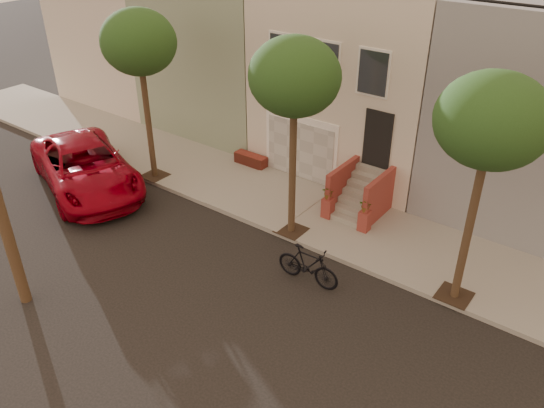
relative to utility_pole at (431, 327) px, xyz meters
The scene contains 9 objects.
ground 10.06m from the utility_pole, 158.20° to the left, with size 90.00×90.00×0.00m, color black.
sidewalk 12.78m from the utility_pole, 133.10° to the left, with size 40.00×3.70×0.15m, color #9B998D.
house_row 16.53m from the utility_pole, 119.07° to the left, with size 33.10×11.70×7.00m.
tree_left 15.25m from the utility_pole, 152.26° to the left, with size 2.70×2.57×6.30m.
tree_mid 9.97m from the utility_pole, 134.59° to the left, with size 2.70×2.57×6.30m.
tree_right 7.26m from the utility_pole, 101.93° to the left, with size 2.70×2.57×6.30m.
utility_pole is the anchor object (origin of this frame).
pickup_truck 16.35m from the utility_pole, 161.19° to the left, with size 2.94×6.37×1.77m, color #910011.
motorcycle 8.75m from the utility_pole, 134.20° to the left, with size 0.55×1.96×1.18m, color black.
Camera 1 is at (9.44, -8.44, 9.95)m, focal length 35.91 mm.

